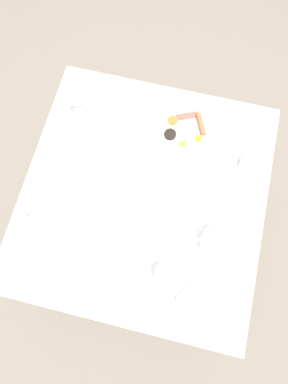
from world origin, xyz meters
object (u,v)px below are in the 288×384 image
at_px(teacup_with_saucer_left, 187,301).
at_px(napkin_folded, 121,99).
at_px(teapot_far, 104,216).
at_px(water_glass_tall, 164,273).
at_px(teapot_near, 216,242).
at_px(fork_by_plate, 90,273).
at_px(creamer_jug, 93,125).
at_px(teacup_with_saucer_right, 248,165).
at_px(pepper_grinder, 77,105).
at_px(salt_grinder, 23,220).
at_px(spoon_for_tea, 242,129).
at_px(breakfast_plate, 186,131).
at_px(knife_by_plate, 63,168).

distance_m(teacup_with_saucer_left, napkin_folded, 0.95).
relative_size(teapot_far, water_glass_tall, 1.70).
bearing_deg(teacup_with_saucer_left, teapot_far, -31.71).
bearing_deg(teapot_near, fork_by_plate, -163.67).
bearing_deg(creamer_jug, teacup_with_saucer_right, 177.97).
bearing_deg(teacup_with_saucer_right, teapot_far, 34.50).
xyz_separation_m(teapot_far, pepper_grinder, (0.26, -0.47, 0.01)).
xyz_separation_m(pepper_grinder, salt_grinder, (0.06, 0.57, 0.00)).
height_order(teapot_near, teapot_far, same).
relative_size(creamer_jug, napkin_folded, 0.59).
bearing_deg(water_glass_tall, teapot_far, -30.14).
bearing_deg(salt_grinder, creamer_jug, -106.32).
xyz_separation_m(teacup_with_saucer_right, spoon_for_tea, (0.05, -0.18, -0.03)).
height_order(teapot_far, salt_grinder, salt_grinder).
relative_size(napkin_folded, fork_by_plate, 0.84).
xyz_separation_m(teacup_with_saucer_right, napkin_folded, (0.63, -0.20, -0.02)).
bearing_deg(breakfast_plate, water_glass_tall, 93.59).
xyz_separation_m(knife_by_plate, spoon_for_tea, (-0.74, -0.38, 0.00)).
bearing_deg(teacup_with_saucer_right, creamer_jug, -2.03).
bearing_deg(teapot_near, teacup_with_saucer_right, 67.16).
bearing_deg(knife_by_plate, teacup_with_saucer_right, -166.16).
height_order(water_glass_tall, napkin_folded, water_glass_tall).
bearing_deg(teacup_with_saucer_right, salt_grinder, 28.82).
distance_m(teapot_far, pepper_grinder, 0.53).
relative_size(teacup_with_saucer_right, water_glass_tall, 1.52).
distance_m(teapot_far, creamer_jug, 0.43).
distance_m(teapot_near, fork_by_plate, 0.53).
distance_m(water_glass_tall, spoon_for_tea, 0.76).
height_order(breakfast_plate, creamer_jug, creamer_jug).
xyz_separation_m(teacup_with_saucer_right, fork_by_plate, (0.55, 0.61, -0.03)).
xyz_separation_m(breakfast_plate, spoon_for_tea, (-0.25, -0.08, -0.01)).
bearing_deg(water_glass_tall, napkin_folded, -63.33).
bearing_deg(teacup_with_saucer_left, spoon_for_tea, -97.00).
bearing_deg(breakfast_plate, fork_by_plate, 70.93).
height_order(teapot_near, fork_by_plate, teapot_near).
distance_m(teapot_near, teacup_with_saucer_right, 0.38).
bearing_deg(spoon_for_tea, teacup_with_saucer_left, 83.00).
xyz_separation_m(teapot_near, knife_by_plate, (0.71, -0.17, -0.05)).
xyz_separation_m(teapot_far, knife_by_plate, (0.25, -0.18, -0.05)).
relative_size(teapot_far, fork_by_plate, 0.92).
relative_size(teacup_with_saucer_left, water_glass_tall, 1.52).
bearing_deg(teapot_far, teacup_with_saucer_left, -74.91).
xyz_separation_m(water_glass_tall, salt_grinder, (0.60, -0.07, 0.01)).
xyz_separation_m(breakfast_plate, teacup_with_saucer_left, (-0.15, 0.73, 0.02)).
distance_m(pepper_grinder, fork_by_plate, 0.75).
relative_size(teapot_near, knife_by_plate, 1.09).
height_order(pepper_grinder, spoon_for_tea, pepper_grinder).
bearing_deg(teacup_with_saucer_right, knife_by_plate, 13.84).
distance_m(knife_by_plate, spoon_for_tea, 0.83).
relative_size(teapot_far, napkin_folded, 1.10).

